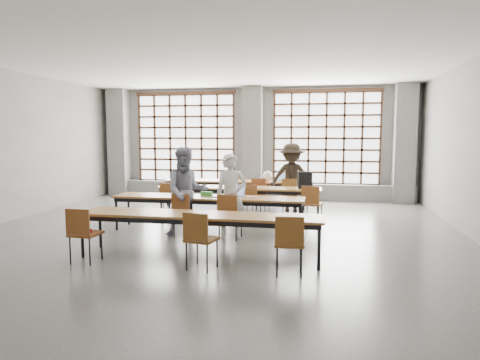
% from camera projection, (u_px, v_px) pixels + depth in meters
% --- Properties ---
extents(floor, '(11.00, 11.00, 0.00)m').
position_uv_depth(floor, '(210.00, 237.00, 8.44)').
color(floor, '#4D4D4B').
rests_on(floor, ground).
extents(ceiling, '(11.00, 11.00, 0.00)m').
position_uv_depth(ceiling, '(209.00, 55.00, 8.07)').
color(ceiling, silver).
rests_on(ceiling, floor).
extents(wall_back, '(10.00, 0.00, 10.00)m').
position_uv_depth(wall_back, '(254.00, 143.00, 13.63)').
color(wall_back, slate).
rests_on(wall_back, floor).
extents(column_left, '(0.60, 0.55, 3.50)m').
position_uv_depth(column_left, '(119.00, 143.00, 14.21)').
color(column_left, '#5C5C59').
rests_on(column_left, floor).
extents(column_mid, '(0.60, 0.55, 3.50)m').
position_uv_depth(column_mid, '(253.00, 143.00, 13.35)').
color(column_mid, '#5C5C59').
rests_on(column_mid, floor).
extents(column_right, '(0.60, 0.55, 3.50)m').
position_uv_depth(column_right, '(404.00, 144.00, 12.50)').
color(column_right, '#5C5C59').
rests_on(column_right, floor).
extents(window_left, '(3.32, 0.12, 3.00)m').
position_uv_depth(window_left, '(186.00, 138.00, 13.96)').
color(window_left, white).
rests_on(window_left, wall_back).
extents(window_right, '(3.32, 0.12, 3.00)m').
position_uv_depth(window_right, '(326.00, 138.00, 13.11)').
color(window_right, white).
rests_on(window_right, wall_back).
extents(sill_ledge, '(9.80, 0.35, 0.50)m').
position_uv_depth(sill_ledge, '(253.00, 190.00, 13.59)').
color(sill_ledge, '#5C5C59').
rests_on(sill_ledge, floor).
extents(desk_row_a, '(4.00, 0.70, 0.73)m').
position_uv_depth(desk_row_a, '(236.00, 183.00, 12.02)').
color(desk_row_a, brown).
rests_on(desk_row_a, floor).
extents(desk_row_b, '(4.00, 0.70, 0.73)m').
position_uv_depth(desk_row_b, '(239.00, 190.00, 10.50)').
color(desk_row_b, brown).
rests_on(desk_row_b, floor).
extents(desk_row_c, '(4.00, 0.70, 0.73)m').
position_uv_depth(desk_row_c, '(208.00, 200.00, 8.89)').
color(desk_row_c, brown).
rests_on(desk_row_c, floor).
extents(desk_row_d, '(4.00, 0.70, 0.73)m').
position_uv_depth(desk_row_d, '(199.00, 218.00, 6.92)').
color(desk_row_d, brown).
rests_on(desk_row_d, floor).
extents(chair_back_left, '(0.47, 0.48, 0.88)m').
position_uv_depth(chair_back_left, '(181.00, 189.00, 11.69)').
color(chair_back_left, brown).
rests_on(chair_back_left, floor).
extents(chair_back_mid, '(0.49, 0.49, 0.88)m').
position_uv_depth(chair_back_mid, '(260.00, 191.00, 11.27)').
color(chair_back_mid, maroon).
rests_on(chair_back_mid, floor).
extents(chair_back_right, '(0.50, 0.50, 0.88)m').
position_uv_depth(chair_back_right, '(290.00, 192.00, 11.12)').
color(chair_back_right, brown).
rests_on(chair_back_right, floor).
extents(chair_mid_left, '(0.51, 0.52, 0.88)m').
position_uv_depth(chair_mid_left, '(169.00, 197.00, 10.20)').
color(chair_mid_left, brown).
rests_on(chair_mid_left, floor).
extents(chair_mid_centre, '(0.48, 0.49, 0.88)m').
position_uv_depth(chair_mid_centre, '(250.00, 199.00, 9.83)').
color(chair_mid_centre, maroon).
rests_on(chair_mid_centre, floor).
extents(chair_mid_right, '(0.51, 0.51, 0.88)m').
position_uv_depth(chair_mid_right, '(312.00, 201.00, 9.57)').
color(chair_mid_right, brown).
rests_on(chair_mid_right, floor).
extents(chair_front_left, '(0.50, 0.51, 0.88)m').
position_uv_depth(chair_front_left, '(184.00, 210.00, 8.35)').
color(chair_front_left, brown).
rests_on(chair_front_left, floor).
extents(chair_front_right, '(0.47, 0.47, 0.88)m').
position_uv_depth(chair_front_right, '(229.00, 212.00, 8.18)').
color(chair_front_right, brown).
rests_on(chair_front_right, floor).
extents(chair_near_left, '(0.43, 0.44, 0.88)m').
position_uv_depth(chair_near_left, '(83.00, 230.00, 6.65)').
color(chair_near_left, brown).
rests_on(chair_near_left, floor).
extents(chair_near_mid, '(0.49, 0.50, 0.88)m').
position_uv_depth(chair_near_mid, '(199.00, 235.00, 6.29)').
color(chair_near_mid, brown).
rests_on(chair_near_mid, floor).
extents(chair_near_right, '(0.45, 0.46, 0.88)m').
position_uv_depth(chair_near_right, '(289.00, 239.00, 6.04)').
color(chair_near_right, brown).
rests_on(chair_near_right, floor).
extents(student_male, '(0.70, 0.57, 1.64)m').
position_uv_depth(student_male, '(231.00, 196.00, 8.27)').
color(student_male, silver).
rests_on(student_male, floor).
extents(student_female, '(1.05, 0.95, 1.76)m').
position_uv_depth(student_female, '(186.00, 192.00, 8.44)').
color(student_female, '#171C47').
rests_on(student_female, floor).
extents(student_back, '(1.18, 0.72, 1.79)m').
position_uv_depth(student_back, '(292.00, 177.00, 11.21)').
color(student_back, black).
rests_on(student_back, floor).
extents(laptop_front, '(0.45, 0.42, 0.26)m').
position_uv_depth(laptop_front, '(236.00, 194.00, 8.87)').
color(laptop_front, '#B4B5B9').
rests_on(laptop_front, desk_row_c).
extents(laptop_back, '(0.41, 0.37, 0.26)m').
position_uv_depth(laptop_back, '(284.00, 179.00, 11.86)').
color(laptop_back, silver).
rests_on(laptop_back, desk_row_a).
extents(mouse, '(0.10, 0.07, 0.04)m').
position_uv_depth(mouse, '(253.00, 197.00, 8.68)').
color(mouse, white).
rests_on(mouse, desk_row_c).
extents(green_box, '(0.26, 0.15, 0.09)m').
position_uv_depth(green_box, '(207.00, 194.00, 8.97)').
color(green_box, '#2E862B').
rests_on(green_box, desk_row_c).
extents(phone, '(0.14, 0.10, 0.01)m').
position_uv_depth(phone, '(215.00, 197.00, 8.75)').
color(phone, black).
rests_on(phone, desk_row_c).
extents(paper_sheet_a, '(0.32, 0.25, 0.00)m').
position_uv_depth(paper_sheet_a, '(216.00, 186.00, 10.66)').
color(paper_sheet_a, white).
rests_on(paper_sheet_a, desk_row_b).
extents(paper_sheet_b, '(0.30, 0.21, 0.00)m').
position_uv_depth(paper_sheet_b, '(227.00, 187.00, 10.50)').
color(paper_sheet_b, white).
rests_on(paper_sheet_b, desk_row_b).
extents(paper_sheet_c, '(0.34, 0.27, 0.00)m').
position_uv_depth(paper_sheet_c, '(243.00, 187.00, 10.48)').
color(paper_sheet_c, silver).
rests_on(paper_sheet_c, desk_row_b).
extents(backpack, '(0.35, 0.25, 0.40)m').
position_uv_depth(backpack, '(305.00, 180.00, 10.22)').
color(backpack, black).
rests_on(backpack, desk_row_b).
extents(plastic_bag, '(0.32, 0.29, 0.29)m').
position_uv_depth(plastic_bag, '(268.00, 176.00, 11.88)').
color(plastic_bag, white).
rests_on(plastic_bag, desk_row_a).
extents(red_pouch, '(0.21, 0.13, 0.06)m').
position_uv_depth(red_pouch, '(86.00, 231.00, 6.73)').
color(red_pouch, maroon).
rests_on(red_pouch, chair_near_left).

